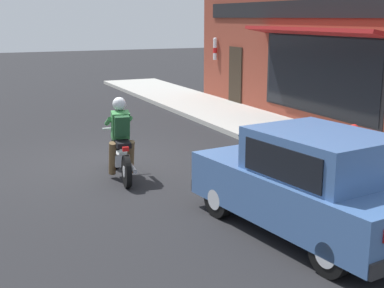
% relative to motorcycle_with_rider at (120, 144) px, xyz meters
% --- Properties ---
extents(ground_plane, '(80.00, 80.00, 0.00)m').
position_rel_motorcycle_with_rider_xyz_m(ground_plane, '(0.07, 1.19, -0.68)').
color(ground_plane, black).
extents(sidewalk_curb, '(2.60, 22.00, 0.14)m').
position_rel_motorcycle_with_rider_xyz_m(sidewalk_curb, '(5.08, 4.19, -0.61)').
color(sidewalk_curb, '#ADAAA3').
rests_on(sidewalk_curb, ground).
extents(storefront_building, '(1.25, 11.73, 4.20)m').
position_rel_motorcycle_with_rider_xyz_m(storefront_building, '(6.61, 3.57, 1.43)').
color(storefront_building, brown).
rests_on(storefront_building, ground).
extents(motorcycle_with_rider, '(0.63, 2.01, 1.62)m').
position_rel_motorcycle_with_rider_xyz_m(motorcycle_with_rider, '(0.00, 0.00, 0.00)').
color(motorcycle_with_rider, black).
rests_on(motorcycle_with_rider, ground).
extents(car_hatchback, '(2.11, 3.96, 1.57)m').
position_rel_motorcycle_with_rider_xyz_m(car_hatchback, '(1.66, -3.90, 0.09)').
color(car_hatchback, black).
rests_on(car_hatchback, ground).
extents(fire_hydrant, '(0.36, 0.24, 0.88)m').
position_rel_motorcycle_with_rider_xyz_m(fire_hydrant, '(4.40, -1.65, -0.11)').
color(fire_hydrant, red).
rests_on(fire_hydrant, sidewalk_curb).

